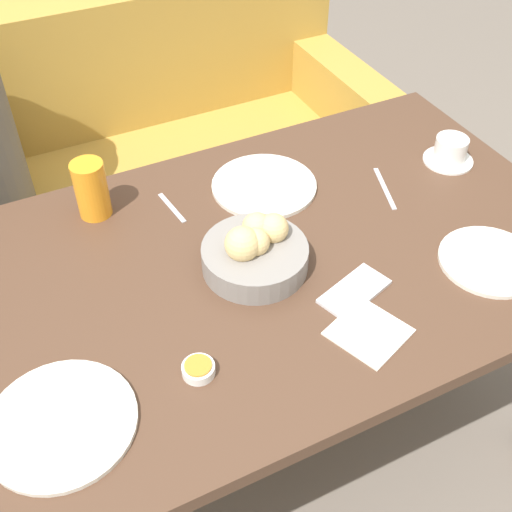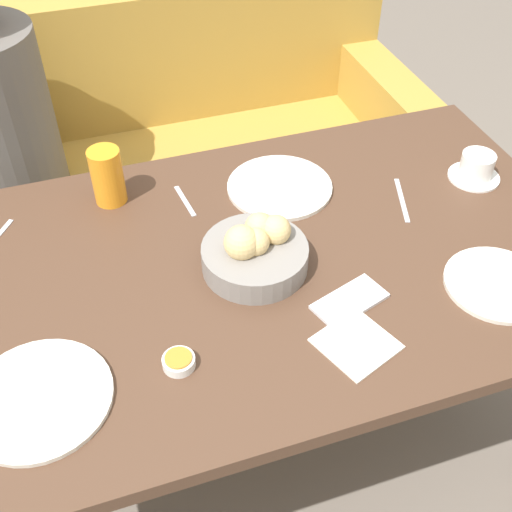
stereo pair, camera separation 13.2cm
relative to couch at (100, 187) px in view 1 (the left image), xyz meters
name	(u,v)px [view 1 (the left image)]	position (x,y,z in m)	size (l,w,h in m)	color
ground_plane	(253,444)	(0.12, -0.96, -0.32)	(10.00, 10.00, 0.00)	#6B6056
dining_table	(252,292)	(0.12, -0.96, 0.32)	(1.49, 0.86, 0.73)	#4C3323
couch	(100,187)	(0.00, 0.00, 0.00)	(1.90, 0.70, 0.89)	#B28938
bread_basket	(256,251)	(0.13, -0.97, 0.45)	(0.22, 0.22, 0.11)	gray
plate_near_left	(61,423)	(-0.33, -1.17, 0.42)	(0.25, 0.25, 0.01)	silver
plate_near_right	(490,261)	(0.57, -1.18, 0.42)	(0.21, 0.21, 0.01)	silver
plate_far_center	(264,185)	(0.26, -0.74, 0.42)	(0.25, 0.25, 0.01)	silver
juice_glass	(91,189)	(-0.13, -0.65, 0.48)	(0.07, 0.07, 0.14)	orange
coffee_cup	(450,151)	(0.73, -0.85, 0.44)	(0.12, 0.12, 0.07)	white
jam_bowl_honey	(198,369)	(-0.09, -1.17, 0.42)	(0.06, 0.06, 0.02)	white
fork_silver	(385,188)	(0.52, -0.87, 0.41)	(0.06, 0.16, 0.00)	#B7B7BC
spoon_coffee	(172,208)	(0.03, -0.71, 0.41)	(0.02, 0.12, 0.00)	#B7B7BC
napkin	(369,332)	(0.24, -1.23, 0.42)	(0.17, 0.17, 0.00)	silver
cell_phone	(354,292)	(0.27, -1.13, 0.42)	(0.17, 0.12, 0.01)	silver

